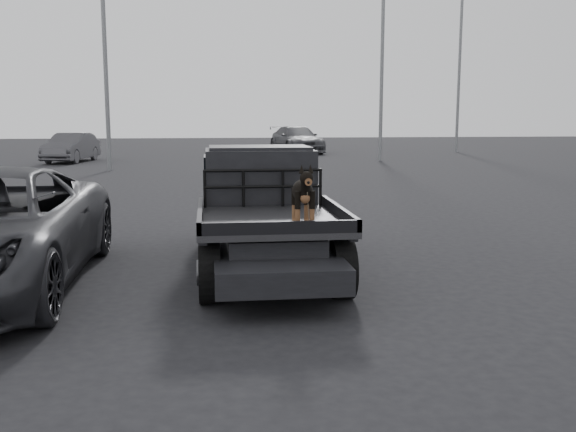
{
  "coord_description": "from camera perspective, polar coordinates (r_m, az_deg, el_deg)",
  "views": [
    {
      "loc": [
        -0.96,
        -6.98,
        2.29
      ],
      "look_at": [
        -0.11,
        -0.12,
        1.2
      ],
      "focal_mm": 40.0,
      "sensor_mm": 36.0,
      "label": 1
    }
  ],
  "objects": [
    {
      "name": "ute_cab",
      "position": [
        10.45,
        -2.57,
        3.82
      ],
      "size": [
        1.72,
        1.3,
        0.88
      ],
      "primitive_type": null,
      "color": "black",
      "rests_on": "flatbed_ute"
    },
    {
      "name": "distant_car_a",
      "position": [
        33.72,
        -18.72,
        5.79
      ],
      "size": [
        2.23,
        4.54,
        1.43
      ],
      "primitive_type": "imported",
      "rotation": [
        0.0,
        0.0,
        -0.17
      ],
      "color": "#444448",
      "rests_on": "ground"
    },
    {
      "name": "floodlight_far",
      "position": [
        42.38,
        15.18,
        17.1
      ],
      "size": [
        1.08,
        0.28,
        15.85
      ],
      "color": "slate",
      "rests_on": "ground"
    },
    {
      "name": "dog",
      "position": [
        8.07,
        1.32,
        1.81
      ],
      "size": [
        0.32,
        0.6,
        0.74
      ],
      "primitive_type": null,
      "color": "black",
      "rests_on": "flatbed_ute"
    },
    {
      "name": "ground",
      "position": [
        7.41,
        0.7,
        -9.08
      ],
      "size": [
        120.0,
        120.0,
        0.0
      ],
      "primitive_type": "plane",
      "color": "black",
      "rests_on": "ground"
    },
    {
      "name": "flatbed_ute",
      "position": [
        9.64,
        -2.09,
        -2.02
      ],
      "size": [
        2.0,
        5.4,
        0.92
      ],
      "primitive_type": null,
      "color": "black",
      "rests_on": "ground"
    },
    {
      "name": "headache_rack",
      "position": [
        9.73,
        -2.22,
        2.46
      ],
      "size": [
        1.8,
        0.08,
        0.55
      ],
      "primitive_type": null,
      "color": "black",
      "rests_on": "flatbed_ute"
    },
    {
      "name": "distant_car_b",
      "position": [
        39.81,
        0.76,
        6.81
      ],
      "size": [
        3.17,
        5.93,
        1.63
      ],
      "primitive_type": "imported",
      "rotation": [
        0.0,
        0.0,
        0.16
      ],
      "color": "#46464B",
      "rests_on": "ground"
    },
    {
      "name": "floodlight_mid",
      "position": [
        33.42,
        8.47,
        18.08
      ],
      "size": [
        1.08,
        0.28,
        14.12
      ],
      "color": "slate",
      "rests_on": "ground"
    }
  ]
}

